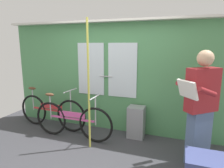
# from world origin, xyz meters

# --- Properties ---
(ground_plane) EXTENTS (5.88, 3.86, 0.04)m
(ground_plane) POSITION_xyz_m (0.00, 0.00, -0.02)
(ground_plane) COLOR #38383D
(train_door_wall) EXTENTS (4.88, 0.28, 2.29)m
(train_door_wall) POSITION_xyz_m (-0.01, 1.12, 1.20)
(train_door_wall) COLOR #4C8C56
(train_door_wall) RESTS_ON ground_plane
(bicycle_near_door) EXTENTS (1.68, 0.44, 0.90)m
(bicycle_near_door) POSITION_xyz_m (-0.67, 0.43, 0.37)
(bicycle_near_door) COLOR black
(bicycle_near_door) RESTS_ON ground_plane
(bicycle_leaning_behind) EXTENTS (1.72, 0.44, 0.91)m
(bicycle_leaning_behind) POSITION_xyz_m (-1.36, 0.72, 0.37)
(bicycle_leaning_behind) COLOR black
(bicycle_leaning_behind) RESTS_ON ground_plane
(passenger_reading_newspaper) EXTENTS (0.63, 0.62, 1.75)m
(passenger_reading_newspaper) POSITION_xyz_m (1.59, 0.33, 0.93)
(passenger_reading_newspaper) COLOR slate
(passenger_reading_newspaper) RESTS_ON ground_plane
(trash_bin_by_wall) EXTENTS (0.32, 0.28, 0.63)m
(trash_bin_by_wall) POSITION_xyz_m (0.50, 0.91, 0.32)
(trash_bin_by_wall) COLOR gray
(trash_bin_by_wall) RESTS_ON ground_plane
(handrail_pole) EXTENTS (0.04, 0.04, 2.25)m
(handrail_pole) POSITION_xyz_m (-0.19, 0.23, 1.13)
(handrail_pole) COLOR #C6C14C
(handrail_pole) RESTS_ON ground_plane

